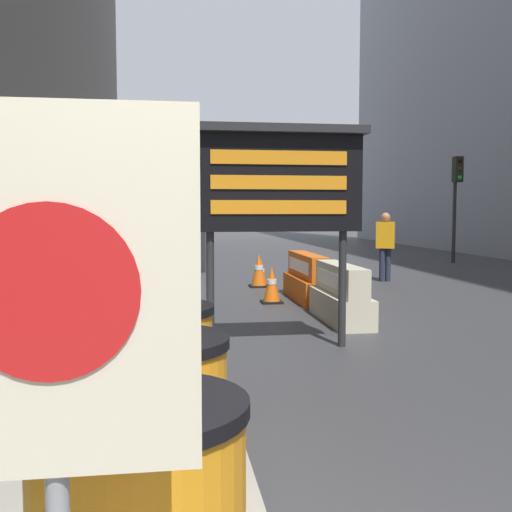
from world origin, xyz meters
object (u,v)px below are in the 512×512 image
warning_sign (52,337)px  traffic_light_far_side (457,186)px  traffic_cone_mid (272,285)px  jersey_barrier_orange_far (307,280)px  pedestrian_worker (385,241)px  barrel_drum_back (158,365)px  message_board (278,182)px  traffic_cone_near (259,270)px  traffic_cone_far (261,273)px  barrel_drum_middle (155,416)px  traffic_light_near_curb (203,183)px  jersey_barrier_cream (341,296)px

warning_sign → traffic_light_far_side: bearing=60.5°
traffic_cone_mid → traffic_light_far_side: traffic_light_far_side is taller
jersey_barrier_orange_far → pedestrian_worker: bearing=46.6°
barrel_drum_back → jersey_barrier_orange_far: barrel_drum_back is taller
message_board → pedestrian_worker: (3.95, 6.76, -1.10)m
barrel_drum_back → warning_sign: (-0.20, -2.99, 0.86)m
barrel_drum_back → pedestrian_worker: 11.04m
barrel_drum_back → traffic_cone_near: bearing=76.7°
warning_sign → traffic_cone_far: size_ratio=2.95×
warning_sign → traffic_cone_mid: (2.21, 9.59, -1.09)m
traffic_cone_mid → traffic_cone_far: size_ratio=1.11×
traffic_cone_near → message_board: bearing=-96.5°
barrel_drum_middle → pedestrian_worker: bearing=63.4°
traffic_cone_mid → traffic_light_far_side: (7.54, 7.66, 2.22)m
barrel_drum_middle → traffic_light_near_curb: (1.07, 13.47, 1.93)m
jersey_barrier_cream → traffic_light_near_curb: size_ratio=0.55×
traffic_light_far_side → pedestrian_worker: traffic_light_far_side is taller
barrel_drum_middle → jersey_barrier_cream: size_ratio=0.49×
traffic_light_near_curb → pedestrian_worker: 5.32m
traffic_cone_mid → message_board: bearing=-98.8°
traffic_cone_far → pedestrian_worker: (3.18, 0.45, 0.69)m
barrel_drum_middle → barrel_drum_back: size_ratio=1.00×
traffic_light_near_curb → traffic_light_far_side: size_ratio=0.98×
jersey_barrier_cream → traffic_cone_mid: size_ratio=2.67×
message_board → barrel_drum_middle: bearing=-109.8°
traffic_cone_far → barrel_drum_middle: bearing=-102.1°
traffic_cone_mid → traffic_cone_far: 2.58m
warning_sign → message_board: bearing=74.4°
message_board → traffic_cone_far: (0.77, 6.31, -1.79)m
traffic_cone_mid → traffic_light_near_curb: bearing=99.4°
traffic_cone_near → traffic_light_near_curb: size_ratio=0.22×
jersey_barrier_cream → traffic_light_far_side: (6.80, 9.70, 2.17)m
jersey_barrier_cream → jersey_barrier_orange_far: 2.29m
jersey_barrier_cream → traffic_cone_mid: 2.18m
jersey_barrier_orange_far → traffic_light_near_curb: (-1.69, 5.49, 2.12)m
traffic_cone_near → traffic_light_far_side: size_ratio=0.22×
traffic_cone_mid → traffic_cone_far: traffic_cone_mid is taller
barrel_drum_middle → traffic_light_far_side: bearing=58.1°
barrel_drum_middle → traffic_cone_far: bearing=77.9°
barrel_drum_middle → traffic_cone_mid: barrel_drum_middle is taller
traffic_cone_mid → pedestrian_worker: 4.58m
traffic_cone_near → traffic_cone_far: size_ratio=1.21×
warning_sign → traffic_cone_near: bearing=79.0°
barrel_drum_middle → traffic_light_far_side: traffic_light_far_side is taller
barrel_drum_back → traffic_cone_far: (2.21, 9.17, -0.27)m
warning_sign → traffic_cone_near: warning_sign is taller
traffic_cone_mid → pedestrian_worker: pedestrian_worker is taller
traffic_light_near_curb → traffic_light_far_side: bearing=12.7°
warning_sign → barrel_drum_middle: bearing=83.9°
traffic_cone_near → traffic_cone_mid: traffic_cone_near is taller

